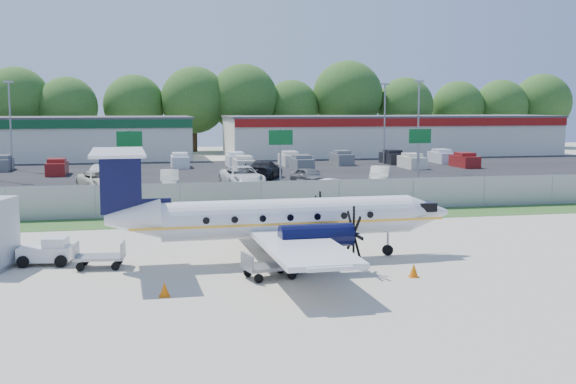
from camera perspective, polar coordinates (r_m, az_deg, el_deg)
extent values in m
plane|color=#BEB5A1|center=(31.42, 2.27, -5.47)|extent=(170.00, 170.00, 0.00)
cube|color=#2D561E|center=(42.96, -1.65, -2.09)|extent=(170.00, 4.00, 0.02)
cube|color=black|center=(49.79, -3.08, -0.84)|extent=(170.00, 8.00, 0.02)
cube|color=black|center=(70.48, -5.71, 1.43)|extent=(170.00, 32.00, 0.02)
cube|color=gray|center=(44.76, -2.11, -0.44)|extent=(120.00, 0.02, 1.90)
cube|color=gray|center=(44.65, -2.12, 0.81)|extent=(120.00, 0.06, 0.06)
cube|color=gray|center=(44.90, -2.11, -1.64)|extent=(120.00, 0.06, 0.06)
cube|color=silver|center=(97.78, 8.20, 4.39)|extent=(44.00, 12.00, 5.00)
cube|color=#474749|center=(97.70, 8.22, 5.93)|extent=(44.40, 12.40, 0.24)
cube|color=maroon|center=(92.01, 9.53, 5.46)|extent=(44.00, 0.20, 1.00)
cylinder|color=gray|center=(52.92, -12.37, 2.18)|extent=(0.14, 0.14, 5.00)
cube|color=#0C5923|center=(52.66, -12.42, 4.12)|extent=(1.80, 0.08, 1.10)
cylinder|color=gray|center=(53.96, -0.60, 2.43)|extent=(0.14, 0.14, 5.00)
cube|color=#0C5923|center=(53.70, -0.57, 4.34)|extent=(1.80, 0.08, 1.10)
cylinder|color=gray|center=(57.13, 10.29, 2.57)|extent=(0.14, 0.14, 5.00)
cube|color=#0C5923|center=(56.89, 10.39, 4.37)|extent=(1.80, 0.08, 1.10)
cylinder|color=gray|center=(73.16, 10.26, 5.08)|extent=(0.18, 0.18, 9.00)
cube|color=gray|center=(73.16, 10.33, 8.60)|extent=(0.90, 0.35, 0.18)
cylinder|color=gray|center=(78.78, -21.08, 4.85)|extent=(0.18, 0.18, 9.00)
cube|color=gray|center=(78.78, -21.22, 8.13)|extent=(0.90, 0.35, 0.18)
cylinder|color=gray|center=(82.51, 7.64, 5.33)|extent=(0.18, 0.18, 9.00)
cube|color=gray|center=(82.51, 7.69, 8.46)|extent=(0.90, 0.35, 0.18)
cylinder|color=silver|center=(31.17, 0.08, -2.04)|extent=(10.98, 1.89, 1.66)
cone|color=silver|center=(33.22, 10.96, -1.61)|extent=(1.96, 1.70, 1.66)
cone|color=silver|center=(30.35, -12.18, -2.11)|extent=(2.31, 1.71, 1.66)
cube|color=black|center=(33.10, 10.70, -1.10)|extent=(0.81, 1.15, 0.39)
cube|color=silver|center=(31.16, -0.71, -2.94)|extent=(3.12, 15.47, 0.19)
cylinder|color=black|center=(28.93, 2.24, -3.45)|extent=(3.00, 1.02, 0.96)
cylinder|color=black|center=(33.79, -0.03, -1.94)|extent=(3.00, 1.02, 0.96)
cube|color=black|center=(30.15, -13.08, 0.66)|extent=(1.67, 0.19, 2.54)
cube|color=silver|center=(30.05, -13.32, 3.07)|extent=(2.21, 5.47, 0.12)
cylinder|color=gray|center=(32.72, 7.89, -4.01)|extent=(0.11, 0.11, 1.14)
cylinder|color=black|center=(32.79, 7.88, -4.57)|extent=(0.49, 0.17, 0.49)
cylinder|color=black|center=(28.95, 0.38, -5.97)|extent=(0.57, 0.36, 0.56)
cylinder|color=black|center=(33.81, -1.63, -4.09)|extent=(0.57, 0.36, 0.56)
cube|color=silver|center=(32.39, -18.60, -4.60)|extent=(2.29, 1.54, 0.60)
cube|color=silver|center=(32.20, -17.89, -3.79)|extent=(1.07, 1.22, 0.43)
cube|color=black|center=(32.12, -17.22, -3.76)|extent=(0.27, 0.95, 0.34)
cylinder|color=black|center=(32.00, -20.21, -5.20)|extent=(0.53, 0.25, 0.51)
cylinder|color=black|center=(33.26, -19.60, -4.72)|extent=(0.53, 0.25, 0.51)
cylinder|color=black|center=(31.62, -17.51, -5.24)|extent=(0.53, 0.25, 0.51)
cylinder|color=black|center=(32.90, -17.00, -4.75)|extent=(0.53, 0.25, 0.51)
cube|color=gray|center=(31.02, -14.65, -5.00)|extent=(2.12, 1.41, 0.12)
cube|color=gray|center=(31.11, -16.41, -4.46)|extent=(0.20, 1.21, 0.60)
cube|color=gray|center=(30.83, -12.91, -4.45)|extent=(0.20, 1.21, 0.60)
cylinder|color=black|center=(30.65, -16.10, -5.71)|extent=(0.37, 0.16, 0.36)
cylinder|color=black|center=(31.72, -15.75, -5.28)|extent=(0.37, 0.16, 0.36)
cylinder|color=black|center=(30.44, -13.47, -5.72)|extent=(0.37, 0.16, 0.36)
cylinder|color=black|center=(31.51, -13.21, -5.28)|extent=(0.37, 0.16, 0.36)
cube|color=gray|center=(28.29, -1.45, -5.93)|extent=(2.21, 1.62, 0.12)
cube|color=gray|center=(27.87, -3.25, -5.51)|extent=(0.35, 1.18, 0.60)
cube|color=gray|center=(28.60, 0.30, -5.17)|extent=(0.35, 1.18, 0.60)
cylinder|color=black|center=(27.59, -2.33, -6.84)|extent=(0.38, 0.20, 0.36)
cylinder|color=black|center=(28.58, -3.18, -6.36)|extent=(0.38, 0.20, 0.36)
cylinder|color=black|center=(28.14, 0.31, -6.56)|extent=(0.38, 0.20, 0.36)
cylinder|color=black|center=(29.11, -0.61, -6.11)|extent=(0.38, 0.20, 0.36)
cone|color=#D96106|center=(28.93, 9.91, -6.11)|extent=(0.36, 0.36, 0.54)
cube|color=#D96106|center=(28.99, 9.90, -6.60)|extent=(0.38, 0.38, 0.03)
cone|color=#D96106|center=(26.05, -9.74, -7.57)|extent=(0.36, 0.36, 0.54)
cube|color=#D96106|center=(26.11, -9.72, -8.11)|extent=(0.38, 0.38, 0.03)
cone|color=#D96106|center=(42.02, 4.59, -1.90)|extent=(0.41, 0.41, 0.61)
cube|color=#D96106|center=(42.06, 4.59, -2.29)|extent=(0.43, 0.43, 0.03)
imported|color=silver|center=(51.68, 2.84, -0.56)|extent=(4.61, 2.59, 1.44)
imported|color=#595B5E|center=(56.30, 19.91, -0.35)|extent=(5.25, 3.63, 1.66)
imported|color=beige|center=(58.39, -14.62, 0.09)|extent=(4.26, 6.23, 1.58)
imported|color=beige|center=(59.90, -9.32, 0.39)|extent=(1.70, 4.32, 1.40)
imported|color=silver|center=(59.01, -3.63, 0.37)|extent=(3.40, 6.43, 1.72)
imported|color=#595B5E|center=(61.13, 1.64, 0.61)|extent=(2.86, 4.45, 1.41)
imported|color=beige|center=(61.94, 7.28, 0.64)|extent=(3.21, 4.82, 1.50)
imported|color=silver|center=(64.28, -14.17, 0.71)|extent=(2.81, 5.22, 1.63)
imported|color=black|center=(65.49, -1.89, 1.03)|extent=(4.54, 6.31, 1.70)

